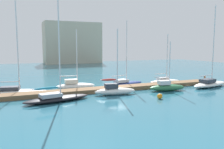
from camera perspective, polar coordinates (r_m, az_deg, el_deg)
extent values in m
plane|color=#286075|center=(32.66, 1.39, -3.88)|extent=(120.00, 120.00, 0.00)
cube|color=brown|center=(32.61, 1.39, -3.41)|extent=(30.94, 2.26, 0.54)
cylinder|color=brown|center=(40.41, 21.83, -1.29)|extent=(0.28, 0.28, 1.38)
ellipsoid|color=white|center=(32.33, -22.43, -3.96)|extent=(8.09, 3.85, 0.61)
cube|color=#333842|center=(32.42, -23.82, -3.10)|extent=(2.62, 2.02, 0.40)
cylinder|color=silver|center=(31.73, -22.24, 6.76)|extent=(0.15, 0.15, 11.40)
cylinder|color=silver|center=(32.40, -24.70, -1.67)|extent=(3.22, 0.83, 0.12)
ellipsoid|color=black|center=(26.74, -13.29, -5.84)|extent=(7.81, 3.45, 0.60)
cube|color=#9EA3AD|center=(26.39, -14.86, -4.96)|extent=(2.50, 1.83, 0.39)
cylinder|color=silver|center=(26.24, -12.89, 7.26)|extent=(0.15, 0.15, 11.51)
cylinder|color=silver|center=(26.09, -15.85, -3.28)|extent=(3.14, 0.73, 0.12)
ellipsoid|color=teal|center=(26.09, -15.85, -3.28)|extent=(2.87, 0.91, 0.28)
ellipsoid|color=white|center=(33.73, -8.99, -2.85)|extent=(5.87, 2.11, 0.88)
cube|color=silver|center=(33.51, -9.99, -1.67)|extent=(1.80, 1.35, 0.58)
cylinder|color=silver|center=(33.34, -8.64, 4.40)|extent=(0.13, 0.13, 7.62)
cylinder|color=silver|center=(33.35, -10.60, -0.36)|extent=(2.43, 0.24, 0.11)
ellipsoid|color=white|center=(29.55, 0.81, -4.16)|extent=(5.46, 2.18, 0.88)
cube|color=#333842|center=(29.28, -0.19, -2.82)|extent=(1.72, 1.23, 0.57)
cylinder|color=silver|center=(29.11, 1.33, 3.90)|extent=(0.13, 0.13, 7.41)
cylinder|color=silver|center=(29.08, -0.79, -1.31)|extent=(2.22, 0.42, 0.11)
ellipsoid|color=#B72D28|center=(29.08, -0.79, -1.31)|extent=(2.04, 0.64, 0.28)
ellipsoid|color=navy|center=(36.32, 3.12, -2.27)|extent=(7.14, 3.38, 0.64)
cube|color=#9EA3AD|center=(35.82, 2.26, -1.55)|extent=(2.31, 1.81, 0.41)
cylinder|color=silver|center=(36.07, 3.61, 5.68)|extent=(0.14, 0.14, 9.41)
cylinder|color=silver|center=(35.46, 1.74, -0.29)|extent=(2.85, 0.70, 0.11)
ellipsoid|color=#2D7047|center=(33.03, 13.44, -3.16)|extent=(5.38, 2.39, 0.88)
cube|color=silver|center=(32.69, 12.66, -1.95)|extent=(1.72, 1.32, 0.57)
cylinder|color=silver|center=(32.74, 14.01, 2.74)|extent=(0.13, 0.13, 5.93)
cylinder|color=silver|center=(32.44, 12.20, -0.60)|extent=(2.17, 0.47, 0.10)
ellipsoid|color=white|center=(39.69, 12.94, -1.66)|extent=(5.64, 1.75, 0.63)
cube|color=silver|center=(39.28, 12.30, -0.96)|extent=(1.70, 1.20, 0.41)
cylinder|color=silver|center=(39.47, 13.42, 4.20)|extent=(0.13, 0.13, 7.47)
cylinder|color=silver|center=(38.98, 11.93, 0.21)|extent=(2.36, 0.13, 0.11)
ellipsoid|color=white|center=(38.37, 22.99, -2.23)|extent=(7.91, 3.81, 0.76)
cube|color=#333842|center=(37.63, 22.45, -1.41)|extent=(2.57, 1.98, 0.49)
cylinder|color=silver|center=(38.27, 23.72, 6.88)|extent=(0.15, 0.15, 11.43)
cylinder|color=silver|center=(37.14, 22.14, -0.25)|extent=(3.14, 0.84, 0.12)
sphere|color=yellow|center=(43.41, 12.40, -0.95)|extent=(0.57, 0.57, 0.57)
sphere|color=orange|center=(27.82, 11.67, -5.27)|extent=(0.63, 0.63, 0.63)
cube|color=#BCB299|center=(86.53, -9.75, 7.64)|extent=(20.09, 9.01, 14.65)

